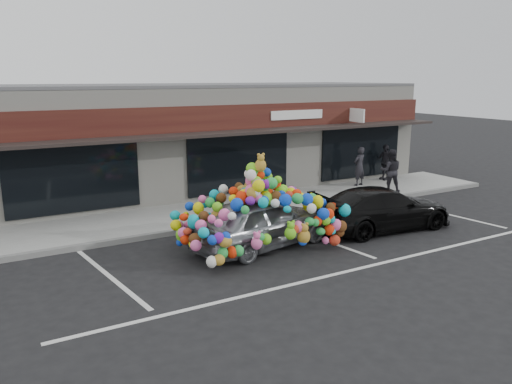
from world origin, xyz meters
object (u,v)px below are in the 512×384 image
black_sedan (382,208)px  pedestrian_c (385,162)px  pedestrian_b (391,171)px  toy_car (262,216)px  pedestrian_a (359,166)px

black_sedan → pedestrian_c: bearing=-39.5°
black_sedan → pedestrian_b: 4.71m
pedestrian_b → pedestrian_c: pedestrian_b is taller
toy_car → pedestrian_a: size_ratio=2.94×
toy_car → black_sedan: toy_car is taller
pedestrian_b → pedestrian_c: size_ratio=1.08×
toy_car → pedestrian_b: toy_car is taller
black_sedan → pedestrian_b: pedestrian_b is taller
toy_car → pedestrian_b: (7.49, 2.81, 0.11)m
black_sedan → toy_car: bearing=89.1°
pedestrian_a → pedestrian_b: bearing=90.8°
black_sedan → pedestrian_a: 5.70m
toy_car → black_sedan: size_ratio=1.06×
pedestrian_a → toy_car: bearing=21.6°
toy_car → pedestrian_c: bearing=-74.1°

